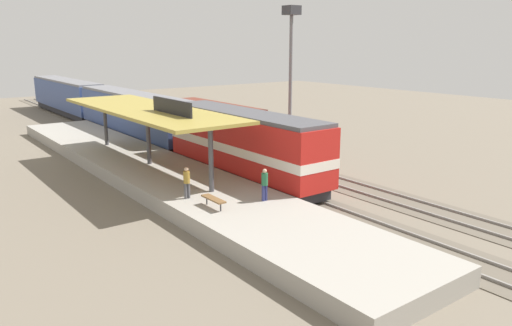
{
  "coord_description": "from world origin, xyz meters",
  "views": [
    {
      "loc": [
        -18.26,
        -30.39,
        8.89
      ],
      "look_at": [
        -1.38,
        -7.79,
        2.0
      ],
      "focal_mm": 34.58,
      "sensor_mm": 36.0,
      "label": 1
    }
  ],
  "objects_px": {
    "locomotive": "(244,145)",
    "light_mast": "(291,49)",
    "passenger_carriage_rear": "(67,96)",
    "freight_car": "(215,123)",
    "person_walking": "(265,183)",
    "platform_bench": "(213,199)",
    "passenger_carriage_front": "(133,115)",
    "person_waiting": "(187,181)"
  },
  "relations": [
    {
      "from": "locomotive",
      "to": "light_mast",
      "type": "distance_m",
      "value": 10.8
    },
    {
      "from": "locomotive",
      "to": "passenger_carriage_rear",
      "type": "bearing_deg",
      "value": 90.0
    },
    {
      "from": "freight_car",
      "to": "light_mast",
      "type": "relative_size",
      "value": 1.03
    },
    {
      "from": "freight_car",
      "to": "person_walking",
      "type": "xyz_separation_m",
      "value": [
        -7.87,
        -17.39,
        -0.12
      ]
    },
    {
      "from": "platform_bench",
      "to": "freight_car",
      "type": "xyz_separation_m",
      "value": [
        10.6,
        16.77,
        0.63
      ]
    },
    {
      "from": "freight_car",
      "to": "passenger_carriage_front",
      "type": "bearing_deg",
      "value": 122.99
    },
    {
      "from": "freight_car",
      "to": "locomotive",
      "type": "bearing_deg",
      "value": -112.86
    },
    {
      "from": "platform_bench",
      "to": "passenger_carriage_rear",
      "type": "relative_size",
      "value": 0.08
    },
    {
      "from": "locomotive",
      "to": "person_waiting",
      "type": "xyz_separation_m",
      "value": [
        -6.31,
        -3.73,
        -0.56
      ]
    },
    {
      "from": "passenger_carriage_rear",
      "to": "person_waiting",
      "type": "distance_m",
      "value": 43.0
    },
    {
      "from": "platform_bench",
      "to": "passenger_carriage_front",
      "type": "relative_size",
      "value": 0.08
    },
    {
      "from": "platform_bench",
      "to": "freight_car",
      "type": "distance_m",
      "value": 19.85
    },
    {
      "from": "passenger_carriage_rear",
      "to": "freight_car",
      "type": "bearing_deg",
      "value": -80.63
    },
    {
      "from": "passenger_carriage_front",
      "to": "person_walking",
      "type": "distance_m",
      "value": 24.7
    },
    {
      "from": "platform_bench",
      "to": "person_walking",
      "type": "bearing_deg",
      "value": -12.9
    },
    {
      "from": "freight_car",
      "to": "passenger_carriage_rear",
      "type": "bearing_deg",
      "value": 99.37
    },
    {
      "from": "platform_bench",
      "to": "person_waiting",
      "type": "xyz_separation_m",
      "value": [
        -0.31,
        2.12,
        0.51
      ]
    },
    {
      "from": "platform_bench",
      "to": "passenger_carriage_rear",
      "type": "bearing_deg",
      "value": 82.35
    },
    {
      "from": "freight_car",
      "to": "person_waiting",
      "type": "bearing_deg",
      "value": -126.69
    },
    {
      "from": "passenger_carriage_rear",
      "to": "person_walking",
      "type": "height_order",
      "value": "passenger_carriage_rear"
    },
    {
      "from": "platform_bench",
      "to": "freight_car",
      "type": "relative_size",
      "value": 0.14
    },
    {
      "from": "platform_bench",
      "to": "person_walking",
      "type": "relative_size",
      "value": 0.99
    },
    {
      "from": "passenger_carriage_front",
      "to": "passenger_carriage_rear",
      "type": "relative_size",
      "value": 1.0
    },
    {
      "from": "passenger_carriage_rear",
      "to": "light_mast",
      "type": "bearing_deg",
      "value": -77.2
    },
    {
      "from": "locomotive",
      "to": "person_waiting",
      "type": "bearing_deg",
      "value": -149.41
    },
    {
      "from": "passenger_carriage_rear",
      "to": "light_mast",
      "type": "height_order",
      "value": "light_mast"
    },
    {
      "from": "locomotive",
      "to": "passenger_carriage_front",
      "type": "distance_m",
      "value": 18.0
    },
    {
      "from": "passenger_carriage_rear",
      "to": "freight_car",
      "type": "relative_size",
      "value": 1.67
    },
    {
      "from": "locomotive",
      "to": "passenger_carriage_rear",
      "type": "relative_size",
      "value": 0.72
    },
    {
      "from": "platform_bench",
      "to": "passenger_carriage_rear",
      "type": "distance_m",
      "value": 45.07
    },
    {
      "from": "platform_bench",
      "to": "locomotive",
      "type": "xyz_separation_m",
      "value": [
        6.0,
        5.85,
        1.07
      ]
    },
    {
      "from": "platform_bench",
      "to": "light_mast",
      "type": "xyz_separation_m",
      "value": [
        13.8,
        10.33,
        7.05
      ]
    },
    {
      "from": "light_mast",
      "to": "passenger_carriage_rear",
      "type": "bearing_deg",
      "value": 102.8
    },
    {
      "from": "platform_bench",
      "to": "person_waiting",
      "type": "height_order",
      "value": "person_waiting"
    },
    {
      "from": "person_waiting",
      "to": "person_walking",
      "type": "relative_size",
      "value": 1.0
    },
    {
      "from": "passenger_carriage_front",
      "to": "freight_car",
      "type": "bearing_deg",
      "value": -57.01
    },
    {
      "from": "person_waiting",
      "to": "passenger_carriage_front",
      "type": "bearing_deg",
      "value": 73.81
    },
    {
      "from": "locomotive",
      "to": "platform_bench",
      "type": "bearing_deg",
      "value": -135.71
    },
    {
      "from": "platform_bench",
      "to": "person_waiting",
      "type": "distance_m",
      "value": 2.21
    },
    {
      "from": "passenger_carriage_rear",
      "to": "person_waiting",
      "type": "bearing_deg",
      "value": -98.44
    },
    {
      "from": "passenger_carriage_front",
      "to": "light_mast",
      "type": "xyz_separation_m",
      "value": [
        7.8,
        -13.52,
        6.08
      ]
    },
    {
      "from": "locomotive",
      "to": "light_mast",
      "type": "height_order",
      "value": "light_mast"
    }
  ]
}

